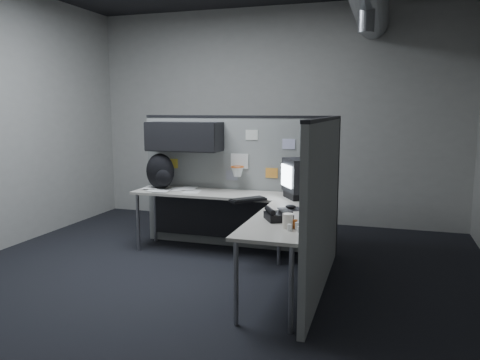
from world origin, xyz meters
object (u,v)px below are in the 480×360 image
(monitor, at_px, (304,178))
(keyboard, at_px, (248,200))
(desk, at_px, (241,209))
(backpack, at_px, (161,172))
(phone, at_px, (278,215))

(monitor, distance_m, keyboard, 0.67)
(desk, xyz_separation_m, keyboard, (0.11, -0.11, 0.13))
(backpack, bearing_deg, desk, -36.01)
(backpack, bearing_deg, keyboard, -39.47)
(phone, height_order, backpack, backpack)
(monitor, distance_m, backpack, 1.77)
(monitor, height_order, keyboard, monitor)
(phone, bearing_deg, keyboard, 104.37)
(monitor, bearing_deg, keyboard, -134.06)
(keyboard, relative_size, phone, 1.26)
(monitor, xyz_separation_m, keyboard, (-0.54, -0.35, -0.21))
(keyboard, bearing_deg, desk, 132.23)
(keyboard, xyz_separation_m, backpack, (-1.24, 0.40, 0.20))
(phone, bearing_deg, desk, 105.98)
(monitor, distance_m, phone, 1.11)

